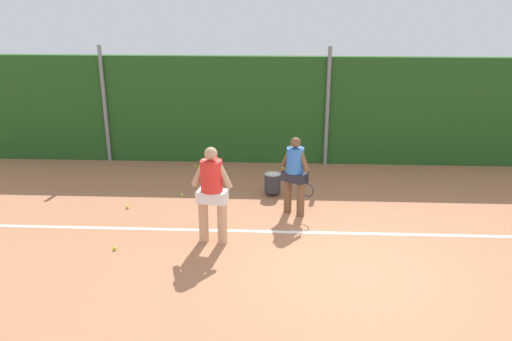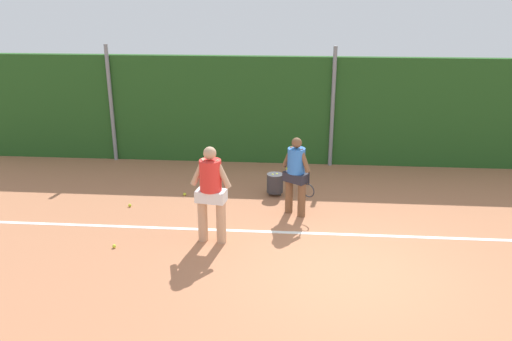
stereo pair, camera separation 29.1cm
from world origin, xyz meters
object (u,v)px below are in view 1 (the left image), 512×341
tennis_ball_3 (283,168)px  tennis_ball_6 (127,207)px  tennis_ball_1 (182,195)px  tennis_ball_0 (209,172)px  tennis_ball_4 (268,177)px  player_midcourt (295,172)px  tennis_ball_5 (115,248)px  tennis_ball_8 (195,166)px  player_foreground_near (212,190)px  ball_hopper (273,183)px

tennis_ball_3 → tennis_ball_6: size_ratio=1.00×
tennis_ball_1 → tennis_ball_3: bearing=40.7°
tennis_ball_0 → tennis_ball_4: (1.46, -0.23, 0.00)m
player_midcourt → tennis_ball_3: 2.88m
tennis_ball_6 → tennis_ball_5: bearing=-80.8°
tennis_ball_3 → tennis_ball_8: (-2.26, 0.05, 0.00)m
player_midcourt → tennis_ball_3: bearing=130.1°
tennis_ball_4 → tennis_ball_5: same height
player_midcourt → tennis_ball_0: 3.23m
player_foreground_near → tennis_ball_6: size_ratio=27.21×
ball_hopper → tennis_ball_3: bearing=82.4°
ball_hopper → tennis_ball_8: ball_hopper is taller
player_midcourt → tennis_ball_1: player_midcourt is taller
tennis_ball_0 → tennis_ball_6: 2.65m
player_foreground_near → ball_hopper: 2.64m
tennis_ball_6 → tennis_ball_3: bearing=39.0°
tennis_ball_0 → tennis_ball_1: same height
player_midcourt → tennis_ball_8: size_ratio=24.55×
tennis_ball_5 → tennis_ball_8: same height
tennis_ball_6 → tennis_ball_8: size_ratio=1.00×
tennis_ball_0 → tennis_ball_1: 1.57m
player_midcourt → tennis_ball_6: size_ratio=24.55×
tennis_ball_5 → tennis_ball_6: same height
tennis_ball_5 → tennis_ball_1: bearing=74.0°
player_midcourt → tennis_ball_1: bearing=-162.8°
player_midcourt → tennis_ball_5: size_ratio=24.55×
player_midcourt → tennis_ball_3: size_ratio=24.55×
tennis_ball_0 → tennis_ball_1: bearing=-105.0°
tennis_ball_3 → player_midcourt: bearing=-85.2°
player_foreground_near → tennis_ball_3: player_foreground_near is taller
ball_hopper → tennis_ball_0: bearing=140.2°
tennis_ball_4 → tennis_ball_0: bearing=171.0°
tennis_ball_1 → tennis_ball_3: 2.95m
player_midcourt → tennis_ball_5: player_midcourt is taller
tennis_ball_1 → tennis_ball_5: 2.64m
tennis_ball_5 → tennis_ball_8: 4.57m
tennis_ball_0 → tennis_ball_6: same height
player_foreground_near → ball_hopper: (1.03, 2.32, -0.72)m
tennis_ball_5 → tennis_ball_0: bearing=74.4°
tennis_ball_0 → tennis_ball_4: bearing=-9.0°
tennis_ball_3 → tennis_ball_4: bearing=-120.5°
ball_hopper → tennis_ball_8: (-2.03, 1.79, -0.26)m
tennis_ball_3 → tennis_ball_5: bearing=-123.6°
player_foreground_near → tennis_ball_3: bearing=81.9°
tennis_ball_0 → tennis_ball_3: (1.83, 0.40, 0.00)m
player_foreground_near → ball_hopper: size_ratio=3.50×
player_midcourt → tennis_ball_4: size_ratio=24.55×
ball_hopper → tennis_ball_5: (-2.73, -2.73, -0.26)m
tennis_ball_6 → tennis_ball_8: 2.87m
tennis_ball_3 → tennis_ball_0: bearing=-167.6°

